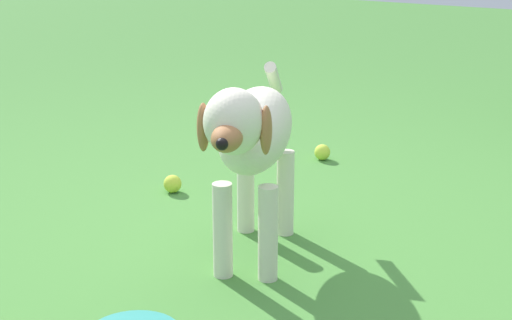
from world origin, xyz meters
name	(u,v)px	position (x,y,z in m)	size (l,w,h in m)	color
ground	(240,260)	(0.00, 0.00, 0.00)	(14.00, 14.00, 0.00)	#478438
dog	(253,137)	(0.03, 0.02, 0.38)	(0.40, 0.79, 0.57)	silver
tennis_ball_0	(322,152)	(-0.26, 1.00, 0.03)	(0.07, 0.07, 0.07)	#C5DD40
tennis_ball_1	(173,184)	(-0.53, 0.35, 0.03)	(0.07, 0.07, 0.07)	#C0D23C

